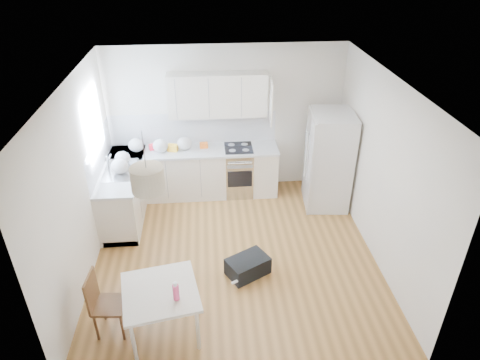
# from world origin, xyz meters

# --- Properties ---
(floor) EXTENTS (4.20, 4.20, 0.00)m
(floor) POSITION_xyz_m (0.00, 0.00, 0.00)
(floor) COLOR brown
(floor) RESTS_ON ground
(ceiling) EXTENTS (4.20, 4.20, 0.00)m
(ceiling) POSITION_xyz_m (0.00, 0.00, 2.70)
(ceiling) COLOR white
(ceiling) RESTS_ON wall_back
(wall_back) EXTENTS (4.20, 0.00, 4.20)m
(wall_back) POSITION_xyz_m (0.00, 2.10, 1.35)
(wall_back) COLOR white
(wall_back) RESTS_ON floor
(wall_left) EXTENTS (0.00, 4.20, 4.20)m
(wall_left) POSITION_xyz_m (-2.10, 0.00, 1.35)
(wall_left) COLOR white
(wall_left) RESTS_ON floor
(wall_right) EXTENTS (0.00, 4.20, 4.20)m
(wall_right) POSITION_xyz_m (2.10, 0.00, 1.35)
(wall_right) COLOR white
(wall_right) RESTS_ON floor
(window_glassblock) EXTENTS (0.02, 1.00, 1.00)m
(window_glassblock) POSITION_xyz_m (-2.09, 1.15, 1.75)
(window_glassblock) COLOR #BFE0F9
(window_glassblock) RESTS_ON wall_left
(cabinets_back) EXTENTS (3.00, 0.60, 0.88)m
(cabinets_back) POSITION_xyz_m (-0.60, 1.80, 0.44)
(cabinets_back) COLOR silver
(cabinets_back) RESTS_ON floor
(cabinets_left) EXTENTS (0.60, 1.80, 0.88)m
(cabinets_left) POSITION_xyz_m (-1.80, 1.20, 0.44)
(cabinets_left) COLOR silver
(cabinets_left) RESTS_ON floor
(counter_back) EXTENTS (3.02, 0.64, 0.04)m
(counter_back) POSITION_xyz_m (-0.60, 1.80, 0.90)
(counter_back) COLOR silver
(counter_back) RESTS_ON cabinets_back
(counter_left) EXTENTS (0.64, 1.82, 0.04)m
(counter_left) POSITION_xyz_m (-1.80, 1.20, 0.90)
(counter_left) COLOR silver
(counter_left) RESTS_ON cabinets_left
(backsplash_back) EXTENTS (3.00, 0.01, 0.58)m
(backsplash_back) POSITION_xyz_m (-0.60, 2.09, 1.21)
(backsplash_back) COLOR white
(backsplash_back) RESTS_ON wall_back
(backsplash_left) EXTENTS (0.01, 1.80, 0.58)m
(backsplash_left) POSITION_xyz_m (-2.09, 1.20, 1.21)
(backsplash_left) COLOR white
(backsplash_left) RESTS_ON wall_left
(upper_cabinets) EXTENTS (1.70, 0.32, 0.75)m
(upper_cabinets) POSITION_xyz_m (-0.15, 1.94, 1.88)
(upper_cabinets) COLOR silver
(upper_cabinets) RESTS_ON wall_back
(range_oven) EXTENTS (0.50, 0.61, 0.88)m
(range_oven) POSITION_xyz_m (0.20, 1.80, 0.44)
(range_oven) COLOR #B3B5B8
(range_oven) RESTS_ON floor
(sink) EXTENTS (0.50, 0.80, 0.16)m
(sink) POSITION_xyz_m (-1.80, 1.15, 0.92)
(sink) COLOR #B3B5B8
(sink) RESTS_ON counter_left
(refrigerator) EXTENTS (0.91, 0.93, 1.72)m
(refrigerator) POSITION_xyz_m (1.75, 1.32, 0.86)
(refrigerator) COLOR silver
(refrigerator) RESTS_ON floor
(dining_table) EXTENTS (1.01, 1.01, 0.68)m
(dining_table) POSITION_xyz_m (-0.98, -1.40, 0.61)
(dining_table) COLOR beige
(dining_table) RESTS_ON floor
(dining_chair) EXTENTS (0.40, 0.40, 0.88)m
(dining_chair) POSITION_xyz_m (-1.61, -1.32, 0.44)
(dining_chair) COLOR #452714
(dining_chair) RESTS_ON floor
(drink_bottle) EXTENTS (0.09, 0.09, 0.25)m
(drink_bottle) POSITION_xyz_m (-0.78, -1.55, 0.81)
(drink_bottle) COLOR #D73B6E
(drink_bottle) RESTS_ON dining_table
(gym_bag) EXTENTS (0.69, 0.61, 0.27)m
(gym_bag) POSITION_xyz_m (0.15, -0.46, 0.13)
(gym_bag) COLOR black
(gym_bag) RESTS_ON floor
(pendant_lamp) EXTENTS (0.43, 0.43, 0.26)m
(pendant_lamp) POSITION_xyz_m (-0.96, -1.39, 2.18)
(pendant_lamp) COLOR beige
(pendant_lamp) RESTS_ON ceiling
(grocery_bag_a) EXTENTS (0.27, 0.23, 0.24)m
(grocery_bag_a) POSITION_xyz_m (-1.61, 1.82, 1.04)
(grocery_bag_a) COLOR silver
(grocery_bag_a) RESTS_ON counter_back
(grocery_bag_b) EXTENTS (0.27, 0.23, 0.24)m
(grocery_bag_b) POSITION_xyz_m (-1.18, 1.76, 1.04)
(grocery_bag_b) COLOR silver
(grocery_bag_b) RESTS_ON counter_back
(grocery_bag_c) EXTENTS (0.27, 0.23, 0.24)m
(grocery_bag_c) POSITION_xyz_m (-0.76, 1.83, 1.04)
(grocery_bag_c) COLOR silver
(grocery_bag_c) RESTS_ON counter_back
(grocery_bag_d) EXTENTS (0.25, 0.21, 0.23)m
(grocery_bag_d) POSITION_xyz_m (-1.78, 1.35, 1.03)
(grocery_bag_d) COLOR silver
(grocery_bag_d) RESTS_ON counter_back
(grocery_bag_e) EXTENTS (0.28, 0.24, 0.25)m
(grocery_bag_e) POSITION_xyz_m (-1.77, 1.05, 1.05)
(grocery_bag_e) COLOR silver
(grocery_bag_e) RESTS_ON counter_left
(snack_orange) EXTENTS (0.15, 0.10, 0.10)m
(snack_orange) POSITION_xyz_m (-0.42, 1.87, 0.97)
(snack_orange) COLOR #D65613
(snack_orange) RESTS_ON counter_back
(snack_yellow) EXTENTS (0.20, 0.15, 0.12)m
(snack_yellow) POSITION_xyz_m (-0.97, 1.78, 0.98)
(snack_yellow) COLOR yellow
(snack_yellow) RESTS_ON counter_back
(snack_red) EXTENTS (0.17, 0.13, 0.10)m
(snack_red) POSITION_xyz_m (-1.32, 1.87, 0.97)
(snack_red) COLOR red
(snack_red) RESTS_ON counter_back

